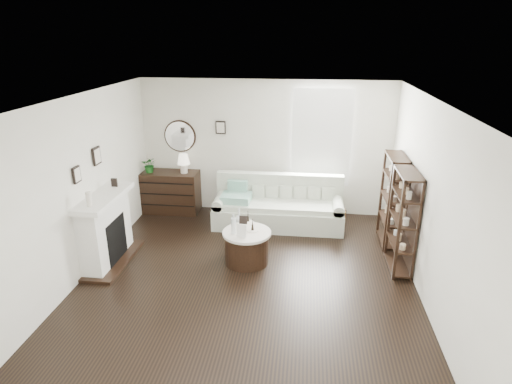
# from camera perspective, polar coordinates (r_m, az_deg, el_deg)

# --- Properties ---
(room) EXTENTS (5.50, 5.50, 5.50)m
(room) POSITION_cam_1_polar(r_m,az_deg,el_deg) (8.49, 6.22, 7.23)
(room) COLOR black
(room) RESTS_ON ground
(fireplace) EXTENTS (0.50, 1.40, 1.84)m
(fireplace) POSITION_cam_1_polar(r_m,az_deg,el_deg) (7.28, -19.32, -4.96)
(fireplace) COLOR white
(fireplace) RESTS_ON ground
(shelf_unit_far) EXTENTS (0.30, 0.80, 1.60)m
(shelf_unit_far) POSITION_cam_1_polar(r_m,az_deg,el_deg) (7.77, 17.72, -1.04)
(shelf_unit_far) COLOR black
(shelf_unit_far) RESTS_ON ground
(shelf_unit_near) EXTENTS (0.30, 0.80, 1.60)m
(shelf_unit_near) POSITION_cam_1_polar(r_m,az_deg,el_deg) (6.95, 18.98, -3.74)
(shelf_unit_near) COLOR black
(shelf_unit_near) RESTS_ON ground
(sofa) EXTENTS (2.46, 0.85, 0.96)m
(sofa) POSITION_cam_1_polar(r_m,az_deg,el_deg) (8.30, 3.01, -2.28)
(sofa) COLOR beige
(sofa) RESTS_ON ground
(quilt) EXTENTS (0.57, 0.47, 0.14)m
(quilt) POSITION_cam_1_polar(r_m,az_deg,el_deg) (8.18, -2.66, -0.77)
(quilt) COLOR #238160
(quilt) RESTS_ON sofa
(suitcase) EXTENTS (0.60, 0.24, 0.39)m
(suitcase) POSITION_cam_1_polar(r_m,az_deg,el_deg) (8.26, 9.77, -3.58)
(suitcase) COLOR brown
(suitcase) RESTS_ON ground
(dresser) EXTENTS (1.28, 0.55, 0.85)m
(dresser) POSITION_cam_1_polar(r_m,az_deg,el_deg) (9.05, -11.65, 0.04)
(dresser) COLOR black
(dresser) RESTS_ON ground
(table_lamp) EXTENTS (0.26, 0.26, 0.39)m
(table_lamp) POSITION_cam_1_polar(r_m,az_deg,el_deg) (8.75, -9.61, 3.77)
(table_lamp) COLOR beige
(table_lamp) RESTS_ON dresser
(potted_plant) EXTENTS (0.33, 0.29, 0.32)m
(potted_plant) POSITION_cam_1_polar(r_m,az_deg,el_deg) (8.93, -13.98, 3.55)
(potted_plant) COLOR #19591B
(potted_plant) RESTS_ON dresser
(drum_table) EXTENTS (0.78, 0.78, 0.54)m
(drum_table) POSITION_cam_1_polar(r_m,az_deg,el_deg) (6.97, -1.23, -7.29)
(drum_table) COLOR black
(drum_table) RESTS_ON ground
(pedestal_table) EXTENTS (0.41, 0.41, 0.49)m
(pedestal_table) POSITION_cam_1_polar(r_m,az_deg,el_deg) (7.27, -1.72, -4.52)
(pedestal_table) COLOR white
(pedestal_table) RESTS_ON ground
(eiffel_drum) EXTENTS (0.12, 0.12, 0.18)m
(eiffel_drum) POSITION_cam_1_polar(r_m,az_deg,el_deg) (6.85, -0.47, -4.47)
(eiffel_drum) COLOR black
(eiffel_drum) RESTS_ON drum_table
(bottle_drum) EXTENTS (0.08, 0.08, 0.33)m
(bottle_drum) POSITION_cam_1_polar(r_m,az_deg,el_deg) (6.73, -3.01, -4.28)
(bottle_drum) COLOR silver
(bottle_drum) RESTS_ON drum_table
(card_frame_drum) EXTENTS (0.17, 0.10, 0.21)m
(card_frame_drum) POSITION_cam_1_polar(r_m,az_deg,el_deg) (6.64, -1.95, -5.21)
(card_frame_drum) COLOR silver
(card_frame_drum) RESTS_ON drum_table
(eiffel_ped) EXTENTS (0.14, 0.14, 0.20)m
(eiffel_ped) POSITION_cam_1_polar(r_m,az_deg,el_deg) (7.22, -1.07, -3.43)
(eiffel_ped) COLOR black
(eiffel_ped) RESTS_ON pedestal_table
(flask_ped) EXTENTS (0.14, 0.14, 0.26)m
(flask_ped) POSITION_cam_1_polar(r_m,az_deg,el_deg) (7.22, -2.28, -3.20)
(flask_ped) COLOR silver
(flask_ped) RESTS_ON pedestal_table
(card_frame_ped) EXTENTS (0.14, 0.06, 0.18)m
(card_frame_ped) POSITION_cam_1_polar(r_m,az_deg,el_deg) (7.11, -1.72, -3.91)
(card_frame_ped) COLOR black
(card_frame_ped) RESTS_ON pedestal_table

